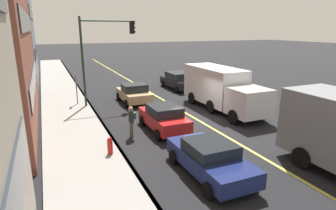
% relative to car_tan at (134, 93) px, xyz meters
% --- Properties ---
extents(ground, '(200.00, 200.00, 0.00)m').
position_rel_car_tan_xyz_m(ground, '(-5.48, -2.39, -0.74)').
color(ground, black).
extents(sidewalk_slab, '(80.00, 3.44, 0.15)m').
position_rel_car_tan_xyz_m(sidewalk_slab, '(-5.48, 5.00, -0.67)').
color(sidewalk_slab, gray).
rests_on(sidewalk_slab, ground).
extents(curb_edge, '(80.00, 0.16, 0.15)m').
position_rel_car_tan_xyz_m(curb_edge, '(-5.48, 3.36, -0.67)').
color(curb_edge, slate).
rests_on(curb_edge, ground).
extents(lane_stripe_center, '(80.00, 0.16, 0.01)m').
position_rel_car_tan_xyz_m(lane_stripe_center, '(-5.48, -2.39, -0.74)').
color(lane_stripe_center, '#D8CC4C').
rests_on(lane_stripe_center, ground).
extents(car_tan, '(3.80, 2.11, 1.49)m').
position_rel_car_tan_xyz_m(car_tan, '(0.00, 0.00, 0.00)').
color(car_tan, tan).
rests_on(car_tan, ground).
extents(car_navy, '(4.29, 2.02, 1.39)m').
position_rel_car_tan_xyz_m(car_navy, '(-12.08, 0.63, -0.03)').
color(car_navy, navy).
rests_on(car_navy, ground).
extents(car_red, '(3.91, 1.90, 1.48)m').
position_rel_car_tan_xyz_m(car_red, '(-6.70, 0.32, 0.03)').
color(car_red, red).
rests_on(car_red, ground).
extents(car_black, '(4.74, 2.13, 1.58)m').
position_rel_car_tan_xyz_m(car_black, '(3.34, -5.46, 0.07)').
color(car_black, black).
rests_on(car_black, ground).
extents(truck_white, '(7.64, 2.41, 2.95)m').
position_rel_car_tan_xyz_m(truck_white, '(-4.36, -5.05, 0.83)').
color(truck_white, silver).
rests_on(truck_white, ground).
extents(pedestrian_with_backpack, '(0.43, 0.40, 1.71)m').
position_rel_car_tan_xyz_m(pedestrian_with_backpack, '(-6.97, 2.29, 0.26)').
color(pedestrian_with_backpack, brown).
rests_on(pedestrian_with_backpack, ground).
extents(traffic_light_mast, '(0.28, 4.04, 6.45)m').
position_rel_car_tan_xyz_m(traffic_light_mast, '(0.04, 2.26, 3.65)').
color(traffic_light_mast, '#1E3823').
rests_on(traffic_light_mast, ground).
extents(street_sign_post, '(0.60, 0.08, 2.63)m').
position_rel_car_tan_xyz_m(street_sign_post, '(0.90, 4.19, 0.81)').
color(street_sign_post, slate).
rests_on(street_sign_post, ground).
extents(fire_hydrant, '(0.24, 0.24, 0.94)m').
position_rel_car_tan_xyz_m(fire_hydrant, '(-8.89, 3.88, -0.28)').
color(fire_hydrant, red).
rests_on(fire_hydrant, ground).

